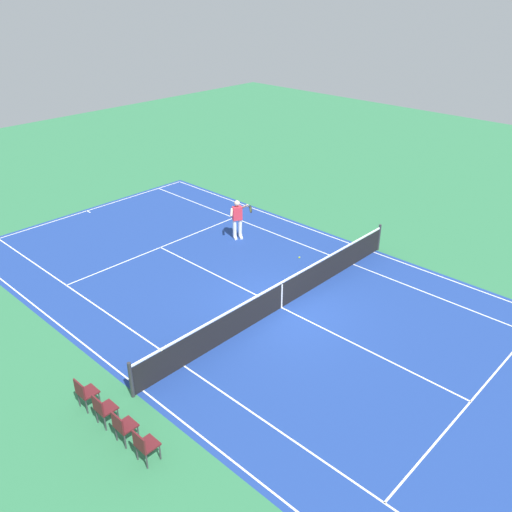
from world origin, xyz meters
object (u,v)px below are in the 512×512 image
Objects in this scene: tennis_net at (282,295)px; spectator_chair_0 at (144,444)px; spectator_chair_1 at (123,425)px; spectator_chair_3 at (85,392)px; spectator_chair_2 at (103,408)px; tennis_player_near at (238,217)px; tennis_ball at (299,257)px.

spectator_chair_0 is at bearing 106.07° from tennis_net.
tennis_net reaches higher than spectator_chair_0.
tennis_net reaches higher than spectator_chair_1.
spectator_chair_3 is at bearing 85.92° from tennis_net.
tennis_net is 13.30× the size of spectator_chair_1.
spectator_chair_1 is (-1.15, 6.83, 0.03)m from tennis_net.
tennis_net is at bearing -80.45° from spectator_chair_1.
tennis_net is 13.30× the size of spectator_chair_2.
tennis_player_near reaches higher than tennis_ball.
tennis_player_near is 11.72m from spectator_chair_0.
spectator_chair_0 is 1.00× the size of spectator_chair_3.
spectator_chair_2 is (1.64, 0.00, 0.00)m from spectator_chair_0.
spectator_chair_1 is at bearing 99.55° from tennis_net.
tennis_player_near reaches higher than tennis_net.
tennis_net is at bearing 119.97° from tennis_ball.
spectator_chair_1 and spectator_chair_2 have the same top height.
tennis_net is 3.61m from tennis_ball.
tennis_net is 7.11m from spectator_chair_0.
tennis_ball is at bearing -173.35° from tennis_player_near.
spectator_chair_1 is 1.00× the size of spectator_chair_2.
tennis_ball is 0.08× the size of spectator_chair_3.
tennis_ball is 0.08× the size of spectator_chair_1.
spectator_chair_1 is (-5.92, 9.58, -0.41)m from tennis_player_near.
spectator_chair_1 is (-2.94, 9.93, 0.49)m from tennis_ball.
tennis_net is at bearing -87.22° from spectator_chair_2.
tennis_net reaches higher than spectator_chair_3.
spectator_chair_0 is (-1.97, 6.83, 0.03)m from tennis_net.
spectator_chair_3 is at bearing 0.00° from spectator_chair_2.
spectator_chair_2 reaches higher than tennis_ball.
spectator_chair_1 is at bearing 180.00° from spectator_chair_3.
tennis_player_near is 3.13m from tennis_ball.
spectator_chair_2 is at bearing 102.05° from tennis_ball.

